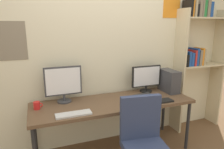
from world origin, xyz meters
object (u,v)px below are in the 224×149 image
Objects in this scene: laptop_closed at (144,97)px; monitor_left at (63,83)px; pc_tower at (169,81)px; coffee_mug at (37,106)px; desk at (113,105)px; computer_mouse at (143,103)px; keyboard_right at (160,101)px; keyboard_left at (74,114)px; monitor_right at (146,78)px; bookshelf at (198,50)px.

monitor_left is at bearing 159.09° from laptop_closed.
pc_tower is 1.86m from coffee_mug.
computer_mouse is at bearing -33.15° from desk.
keyboard_right is 0.24m from computer_mouse.
computer_mouse is 0.30× the size of laptop_closed.
computer_mouse is at bearing 1.53° from keyboard_left.
keyboard_right reaches higher than desk.
monitor_left is (-0.60, 0.21, 0.30)m from desk.
computer_mouse is at bearing -124.11° from monitor_right.
desk is at bearing 169.39° from laptop_closed.
pc_tower is at bearing 0.50° from coffee_mug.
laptop_closed reaches higher than keyboard_left.
bookshelf is 1.21m from keyboard_right.
bookshelf is at bearing 12.46° from keyboard_left.
computer_mouse is 0.91× the size of coffee_mug.
pc_tower is at bearing -19.17° from monitor_right.
monitor_right is at bearing 20.87° from keyboard_left.
keyboard_left and keyboard_right have the same top height.
keyboard_left is 0.49m from coffee_mug.
pc_tower is 0.51m from keyboard_right.
monitor_right is (0.60, 0.21, 0.26)m from desk.
monitor_right is at bearing 160.83° from pc_tower.
monitor_right is 0.54m from computer_mouse.
pc_tower is at bearing 42.29° from keyboard_right.
laptop_closed is at bearing 57.02° from computer_mouse.
keyboard_left is at bearing -84.83° from monitor_left.
keyboard_right is (0.56, -0.23, 0.06)m from desk.
monitor_left is 0.41m from coffee_mug.
keyboard_left is (-1.48, -0.33, -0.15)m from pc_tower.
coffee_mug reaches higher than desk.
laptop_closed is (-0.48, -0.12, -0.15)m from pc_tower.
bookshelf reaches higher than monitor_right.
monitor_right reaches higher than laptop_closed.
keyboard_right is at bearing -20.87° from monitor_left.
monitor_right reaches higher than keyboard_left.
keyboard_right is at bearing -154.49° from bookshelf.
coffee_mug reaches higher than keyboard_right.
monitor_left is 4.86× the size of computer_mouse.
laptop_closed is 1.38m from coffee_mug.
keyboard_right is at bearing -11.86° from coffee_mug.
bookshelf is 1.25m from laptop_closed.
pc_tower is (-0.60, -0.13, -0.42)m from bookshelf.
coffee_mug is (-0.33, -0.13, -0.21)m from monitor_left.
keyboard_right is (-0.97, -0.46, -0.57)m from bookshelf.
bookshelf is at bearing 1.16° from monitor_right.
keyboard_left is 1.12m from keyboard_right.
keyboard_right is 1.07× the size of laptop_closed.
keyboard_left is 1.24× the size of laptop_closed.
monitor_left is at bearing 95.17° from keyboard_left.
computer_mouse is at bearing -24.57° from monitor_left.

